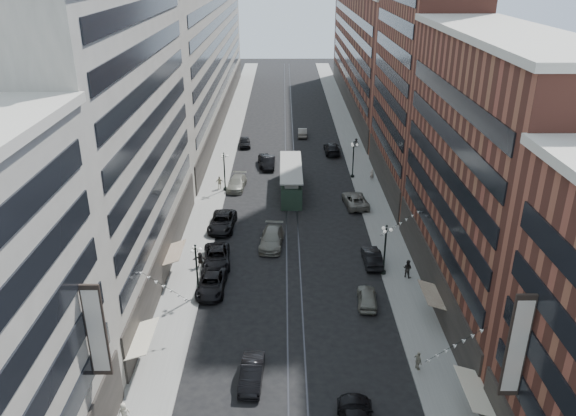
{
  "coord_description": "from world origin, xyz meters",
  "views": [
    {
      "loc": [
        -0.97,
        -17.92,
        29.69
      ],
      "look_at": [
        -0.54,
        37.76,
        5.0
      ],
      "focal_mm": 35.0,
      "sensor_mm": 36.0,
      "label": 1
    }
  ],
  "objects_px": {
    "car_4": "(367,297)",
    "pedestrian_4": "(418,361)",
    "car_2": "(217,257)",
    "pedestrian_6": "(220,182)",
    "pedestrian_7": "(407,268)",
    "car_extra_2": "(211,284)",
    "lamppost_sw_mid": "(224,170)",
    "pedestrian_8": "(372,174)",
    "lamppost_se_mid": "(353,158)",
    "car_12": "(332,148)",
    "lamppost_se_far": "(385,248)",
    "car_extra_0": "(272,239)",
    "car_9": "(245,142)",
    "car_11": "(355,200)",
    "car_5": "(252,373)",
    "car_7": "(222,222)",
    "car_13": "(265,160)",
    "car_10": "(372,257)",
    "car_8": "(237,183)",
    "car_14": "(302,132)",
    "pedestrian_1": "(124,413)",
    "pedestrian_9": "(356,143)",
    "lamppost_sw_far": "(197,269)",
    "pedestrian_2": "(148,330)",
    "pedestrian_5": "(200,259)",
    "streetcar": "(291,180)",
    "car_extra_1": "(269,163)"
  },
  "relations": [
    {
      "from": "lamppost_se_far",
      "to": "car_4",
      "type": "bearing_deg",
      "value": -114.08
    },
    {
      "from": "streetcar",
      "to": "pedestrian_4",
      "type": "xyz_separation_m",
      "value": [
        9.5,
        -37.47,
        -0.77
      ]
    },
    {
      "from": "pedestrian_1",
      "to": "pedestrian_6",
      "type": "height_order",
      "value": "pedestrian_6"
    },
    {
      "from": "pedestrian_4",
      "to": "pedestrian_9",
      "type": "xyz_separation_m",
      "value": [
        1.97,
        57.38,
        -0.05
      ]
    },
    {
      "from": "car_4",
      "to": "pedestrian_7",
      "type": "height_order",
      "value": "pedestrian_7"
    },
    {
      "from": "car_5",
      "to": "car_extra_0",
      "type": "height_order",
      "value": "car_extra_0"
    },
    {
      "from": "car_8",
      "to": "car_14",
      "type": "bearing_deg",
      "value": 73.7
    },
    {
      "from": "car_2",
      "to": "car_9",
      "type": "xyz_separation_m",
      "value": [
        0.4,
        41.12,
        -0.05
      ]
    },
    {
      "from": "pedestrian_4",
      "to": "car_9",
      "type": "distance_m",
      "value": 60.71
    },
    {
      "from": "lamppost_se_mid",
      "to": "pedestrian_4",
      "type": "xyz_separation_m",
      "value": [
        0.3,
        -42.74,
        -2.14
      ]
    },
    {
      "from": "lamppost_se_far",
      "to": "car_extra_0",
      "type": "bearing_deg",
      "value": 150.53
    },
    {
      "from": "streetcar",
      "to": "car_5",
      "type": "height_order",
      "value": "streetcar"
    },
    {
      "from": "pedestrian_7",
      "to": "car_5",
      "type": "bearing_deg",
      "value": 82.63
    },
    {
      "from": "car_2",
      "to": "pedestrian_6",
      "type": "distance_m",
      "value": 21.26
    },
    {
      "from": "car_12",
      "to": "car_extra_2",
      "type": "distance_m",
      "value": 45.19
    },
    {
      "from": "lamppost_se_far",
      "to": "car_5",
      "type": "xyz_separation_m",
      "value": [
        -12.68,
        -15.89,
        -2.31
      ]
    },
    {
      "from": "car_9",
      "to": "lamppost_se_far",
      "type": "bearing_deg",
      "value": -74.37
    },
    {
      "from": "lamppost_sw_far",
      "to": "car_12",
      "type": "height_order",
      "value": "lamppost_sw_far"
    },
    {
      "from": "lamppost_se_far",
      "to": "car_2",
      "type": "xyz_separation_m",
      "value": [
        -17.33,
        2.35,
        -2.26
      ]
    },
    {
      "from": "lamppost_se_mid",
      "to": "lamppost_sw_far",
      "type": "bearing_deg",
      "value": -119.9
    },
    {
      "from": "car_12",
      "to": "car_13",
      "type": "distance_m",
      "value": 12.6
    },
    {
      "from": "car_11",
      "to": "pedestrian_7",
      "type": "relative_size",
      "value": 3.11
    },
    {
      "from": "pedestrian_9",
      "to": "pedestrian_7",
      "type": "bearing_deg",
      "value": -95.09
    },
    {
      "from": "car_12",
      "to": "pedestrian_5",
      "type": "distance_m",
      "value": 41.59
    },
    {
      "from": "lamppost_sw_mid",
      "to": "pedestrian_8",
      "type": "bearing_deg",
      "value": 10.26
    },
    {
      "from": "pedestrian_1",
      "to": "car_extra_1",
      "type": "xyz_separation_m",
      "value": [
        8.8,
        52.76,
        -0.15
      ]
    },
    {
      "from": "car_2",
      "to": "pedestrian_1",
      "type": "xyz_separation_m",
      "value": [
        -3.95,
        -22.51,
        0.16
      ]
    },
    {
      "from": "lamppost_se_mid",
      "to": "car_12",
      "type": "distance_m",
      "value": 12.03
    },
    {
      "from": "car_4",
      "to": "pedestrian_4",
      "type": "height_order",
      "value": "pedestrian_4"
    },
    {
      "from": "car_2",
      "to": "pedestrian_4",
      "type": "bearing_deg",
      "value": -49.52
    },
    {
      "from": "streetcar",
      "to": "car_2",
      "type": "relative_size",
      "value": 2.25
    },
    {
      "from": "car_2",
      "to": "car_8",
      "type": "height_order",
      "value": "car_2"
    },
    {
      "from": "car_8",
      "to": "pedestrian_8",
      "type": "xyz_separation_m",
      "value": [
        19.53,
        2.88,
        0.17
      ]
    },
    {
      "from": "car_10",
      "to": "pedestrian_6",
      "type": "distance_m",
      "value": 28.07
    },
    {
      "from": "pedestrian_6",
      "to": "pedestrian_2",
      "type": "bearing_deg",
      "value": 79.42
    },
    {
      "from": "lamppost_se_mid",
      "to": "car_extra_1",
      "type": "xyz_separation_m",
      "value": [
        -12.48,
        4.6,
        -2.25
      ]
    },
    {
      "from": "car_4",
      "to": "car_extra_0",
      "type": "distance_m",
      "value": 15.03
    },
    {
      "from": "streetcar",
      "to": "pedestrian_6",
      "type": "xyz_separation_m",
      "value": [
        -10.0,
        0.8,
        -0.65
      ]
    },
    {
      "from": "lamppost_se_mid",
      "to": "car_14",
      "type": "distance_m",
      "value": 22.69
    },
    {
      "from": "lamppost_sw_mid",
      "to": "pedestrian_9",
      "type": "height_order",
      "value": "lamppost_sw_mid"
    },
    {
      "from": "car_7",
      "to": "car_extra_0",
      "type": "height_order",
      "value": "car_extra_0"
    },
    {
      "from": "car_7",
      "to": "car_13",
      "type": "bearing_deg",
      "value": 82.18
    },
    {
      "from": "car_4",
      "to": "car_9",
      "type": "xyz_separation_m",
      "value": [
        -14.53,
        48.84,
        0.03
      ]
    },
    {
      "from": "car_2",
      "to": "car_10",
      "type": "bearing_deg",
      "value": -5.61
    },
    {
      "from": "lamppost_sw_far",
      "to": "pedestrian_5",
      "type": "xyz_separation_m",
      "value": [
        -0.58,
        5.6,
        -2.12
      ]
    },
    {
      "from": "pedestrian_7",
      "to": "car_extra_2",
      "type": "distance_m",
      "value": 19.71
    },
    {
      "from": "car_9",
      "to": "pedestrian_5",
      "type": "distance_m",
      "value": 41.92
    },
    {
      "from": "lamppost_se_mid",
      "to": "car_11",
      "type": "bearing_deg",
      "value": -94.47
    },
    {
      "from": "lamppost_se_far",
      "to": "car_10",
      "type": "bearing_deg",
      "value": 110.44
    },
    {
      "from": "lamppost_se_mid",
      "to": "car_11",
      "type": "height_order",
      "value": "lamppost_se_mid"
    }
  ]
}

